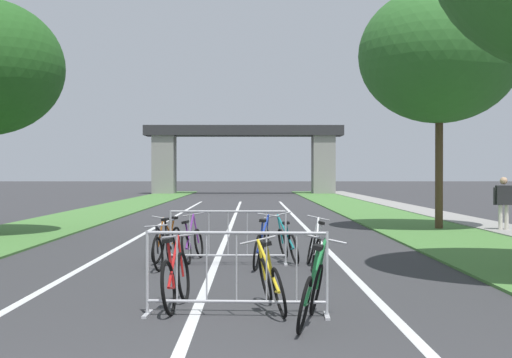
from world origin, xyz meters
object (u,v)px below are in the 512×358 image
crowd_barrier_nearest (237,274)px  bicycle_purple_7 (192,244)px  bicycle_red_6 (176,279)px  crowd_barrier_second (228,238)px  bicycle_green_3 (312,292)px  bicycle_white_0 (314,249)px  bicycle_orange_5 (167,243)px  tree_right_pine_near (439,55)px  bicycle_black_1 (165,249)px  bicycle_teal_8 (288,244)px  pedestrian_strolling (504,199)px  bicycle_blue_4 (261,247)px  bicycle_yellow_2 (271,282)px

crowd_barrier_nearest → bicycle_purple_7: 5.49m
bicycle_red_6 → bicycle_purple_7: bicycle_purple_7 is taller
bicycle_purple_7 → crowd_barrier_nearest: bearing=-71.0°
crowd_barrier_second → bicycle_purple_7: (-0.74, 0.56, -0.17)m
crowd_barrier_second → bicycle_green_3: (1.16, -5.31, -0.14)m
crowd_barrier_second → bicycle_white_0: bearing=-18.3°
bicycle_orange_5 → bicycle_green_3: bearing=124.2°
tree_right_pine_near → bicycle_purple_7: size_ratio=4.45×
bicycle_green_3 → crowd_barrier_nearest: bearing=163.7°
bicycle_green_3 → tree_right_pine_near: bearing=81.4°
bicycle_orange_5 → tree_right_pine_near: bearing=-122.8°
bicycle_black_1 → bicycle_teal_8: size_ratio=0.98×
bicycle_purple_7 → pedestrian_strolling: pedestrian_strolling is taller
crowd_barrier_second → bicycle_green_3: bearing=-77.7°
bicycle_blue_4 → bicycle_red_6: bearing=-97.4°
bicycle_yellow_2 → pedestrian_strolling: bearing=49.9°
bicycle_red_6 → bicycle_blue_4: bearing=78.8°
bicycle_blue_4 → bicycle_red_6: size_ratio=1.04×
bicycle_white_0 → pedestrian_strolling: 10.18m
bicycle_blue_4 → pedestrian_strolling: pedestrian_strolling is taller
bicycle_orange_5 → bicycle_red_6: 4.97m
bicycle_yellow_2 → bicycle_red_6: bearing=164.6°
crowd_barrier_nearest → bicycle_orange_5: bearing=105.8°
bicycle_green_3 → bicycle_red_6: (-1.69, 0.98, 0.00)m
bicycle_green_3 → bicycle_orange_5: bicycle_green_3 is taller
tree_right_pine_near → bicycle_teal_8: 10.63m
bicycle_black_1 → crowd_barrier_second: bearing=-151.2°
bicycle_black_1 → bicycle_purple_7: bicycle_purple_7 is taller
tree_right_pine_near → bicycle_green_3: tree_right_pine_near is taller
bicycle_blue_4 → bicycle_purple_7: bearing=155.1°
crowd_barrier_second → bicycle_blue_4: bearing=-30.0°
tree_right_pine_near → crowd_barrier_second: (-6.31, -8.22, -4.94)m
bicycle_white_0 → bicycle_teal_8: (-0.44, 0.97, -0.01)m
bicycle_orange_5 → pedestrian_strolling: 11.50m
bicycle_teal_8 → bicycle_blue_4: bearing=-133.1°
bicycle_yellow_2 → bicycle_teal_8: size_ratio=1.00×
bicycle_blue_4 → bicycle_orange_5: (-1.90, 0.96, -0.01)m
bicycle_yellow_2 → bicycle_red_6: bicycle_red_6 is taller
bicycle_white_0 → bicycle_orange_5: 3.09m
crowd_barrier_second → bicycle_yellow_2: (0.71, -4.48, -0.15)m
bicycle_teal_8 → bicycle_purple_7: bearing=166.7°
tree_right_pine_near → bicycle_yellow_2: size_ratio=4.65×
crowd_barrier_second → bicycle_black_1: bearing=-158.6°
bicycle_red_6 → bicycle_white_0: bearing=65.8°
tree_right_pine_near → pedestrian_strolling: bearing=-26.6°
tree_right_pine_near → bicycle_green_3: bearing=-110.8°
crowd_barrier_second → bicycle_orange_5: bearing=154.9°
bicycle_green_3 → pedestrian_strolling: (6.86, 12.67, 0.63)m
crowd_barrier_nearest → bicycle_purple_7: (-1.01, 5.39, -0.17)m
bicycle_black_1 → bicycle_teal_8: 2.51m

